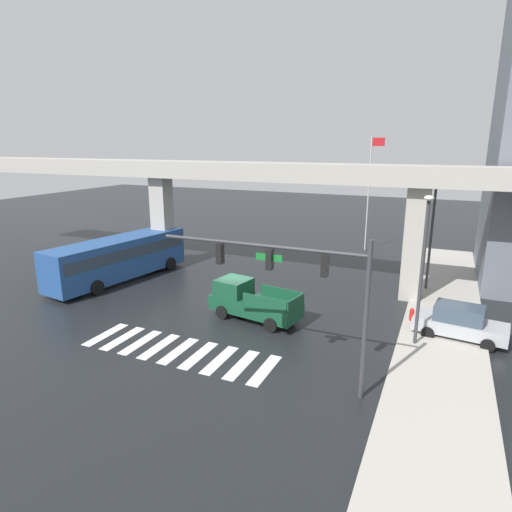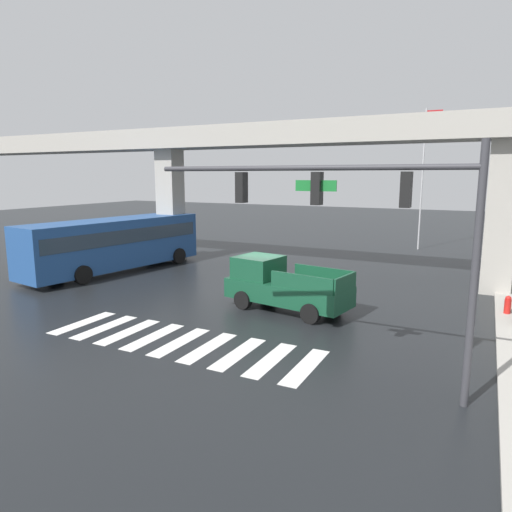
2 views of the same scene
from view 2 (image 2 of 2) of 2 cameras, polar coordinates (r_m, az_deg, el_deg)
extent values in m
plane|color=black|center=(20.59, 0.77, -5.24)|extent=(120.00, 120.00, 0.00)
cube|color=silver|center=(18.37, -20.70, -7.78)|extent=(0.55, 2.80, 0.01)
cube|color=silver|center=(17.60, -18.25, -8.41)|extent=(0.55, 2.80, 0.01)
cube|color=silver|center=(16.87, -15.56, -9.07)|extent=(0.55, 2.80, 0.01)
cube|color=silver|center=(16.18, -12.63, -9.77)|extent=(0.55, 2.80, 0.01)
cube|color=silver|center=(15.54, -9.43, -10.50)|extent=(0.55, 2.80, 0.01)
cube|color=silver|center=(14.95, -5.96, -11.25)|extent=(0.55, 2.80, 0.01)
cube|color=silver|center=(14.43, -2.19, -12.02)|extent=(0.55, 2.80, 0.01)
cube|color=silver|center=(13.96, 1.86, -12.78)|extent=(0.55, 2.80, 0.01)
cube|color=silver|center=(13.58, 6.19, -13.53)|extent=(0.55, 2.80, 0.01)
cube|color=#ADA89E|center=(25.26, 6.74, 14.90)|extent=(58.17, 2.57, 1.20)
cube|color=#ADA89E|center=(29.74, -10.57, 6.14)|extent=(1.30, 1.30, 7.00)
cube|color=#ADA89E|center=(23.70, 28.15, 4.19)|extent=(1.30, 1.30, 7.00)
cube|color=#14472D|center=(18.60, 3.95, -4.45)|extent=(5.34, 2.72, 0.80)
cube|color=#14472D|center=(19.20, 0.32, -1.36)|extent=(1.97, 2.01, 0.90)
cube|color=#3F5160|center=(19.48, -0.79, -1.20)|extent=(0.38, 1.67, 0.77)
cube|color=#14472D|center=(17.13, 5.66, -3.32)|extent=(2.63, 0.54, 0.60)
cube|color=#14472D|center=(18.62, 8.41, -2.30)|extent=(2.63, 0.54, 0.60)
cube|color=#14472D|center=(17.27, 11.01, -3.35)|extent=(0.39, 1.74, 0.60)
cylinder|color=black|center=(18.87, -1.62, -5.47)|extent=(0.80, 0.40, 0.76)
cylinder|color=black|center=(20.27, 1.52, -4.38)|extent=(0.80, 0.40, 0.76)
cylinder|color=black|center=(17.18, 6.80, -7.10)|extent=(0.80, 0.40, 0.76)
cylinder|color=black|center=(18.72, 9.54, -5.74)|extent=(0.80, 0.40, 0.76)
cube|color=#234C8C|center=(27.15, -17.18, 1.56)|extent=(4.08, 11.05, 2.70)
cube|color=#2D3D4C|center=(27.09, -17.23, 2.55)|extent=(4.04, 10.52, 0.76)
cube|color=#2D3D4C|center=(30.63, -9.25, 3.43)|extent=(2.24, 0.41, 1.49)
cylinder|color=black|center=(30.63, -12.88, 0.48)|extent=(0.49, 1.00, 0.96)
cylinder|color=black|center=(28.87, -9.63, 0.02)|extent=(0.49, 1.00, 0.96)
cylinder|color=black|center=(26.70, -23.71, -1.50)|extent=(0.49, 1.00, 0.96)
cylinder|color=black|center=(24.66, -20.76, -2.20)|extent=(0.49, 1.00, 0.96)
cylinder|color=#38383D|center=(11.52, 25.51, -2.57)|extent=(0.18, 0.18, 6.20)
cylinder|color=#38383D|center=(12.13, 5.38, 10.84)|extent=(8.60, 0.14, 0.14)
cube|color=black|center=(11.42, 18.16, 7.84)|extent=(0.24, 0.32, 0.84)
sphere|color=red|center=(11.42, 18.23, 9.14)|extent=(0.17, 0.17, 0.17)
cube|color=black|center=(11.96, 7.59, 8.32)|extent=(0.24, 0.32, 0.84)
sphere|color=red|center=(11.95, 7.62, 9.57)|extent=(0.17, 0.17, 0.17)
cube|color=black|center=(12.85, -1.81, 8.51)|extent=(0.24, 0.32, 0.84)
sphere|color=red|center=(12.85, -1.82, 9.67)|extent=(0.17, 0.17, 0.17)
cube|color=#19722D|center=(11.97, 7.45, 8.66)|extent=(1.10, 0.04, 0.28)
cylinder|color=red|center=(20.27, 28.78, -5.73)|extent=(0.24, 0.24, 0.70)
sphere|color=red|center=(20.18, 28.87, -4.66)|extent=(0.22, 0.22, 0.22)
cylinder|color=silver|center=(35.67, 19.95, 8.80)|extent=(0.12, 0.12, 10.07)
cube|color=red|center=(35.85, 21.30, 16.00)|extent=(1.10, 0.04, 0.70)
camera|label=1|loc=(5.99, 177.27, 32.61)|focal=30.45mm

